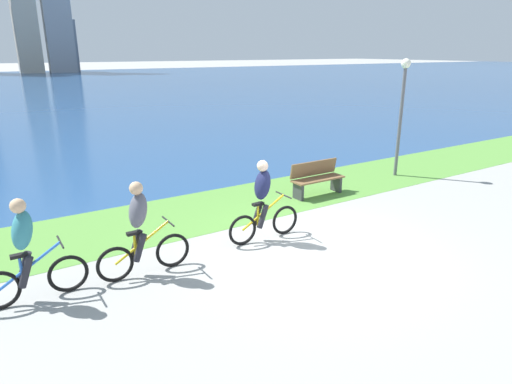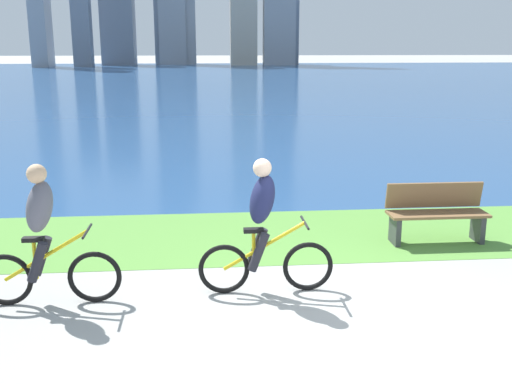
% 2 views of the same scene
% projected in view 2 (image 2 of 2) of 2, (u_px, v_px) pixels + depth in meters
% --- Properties ---
extents(ground_plane, '(300.00, 300.00, 0.00)m').
position_uv_depth(ground_plane, '(327.00, 325.00, 6.48)').
color(ground_plane, '#9E9E99').
extents(grass_strip_bayside, '(120.00, 2.70, 0.01)m').
position_uv_depth(grass_strip_bayside, '(287.00, 235.00, 9.54)').
color(grass_strip_bayside, '#59933D').
rests_on(grass_strip_bayside, ground).
extents(bay_water_surface, '(300.00, 83.86, 0.00)m').
position_uv_depth(bay_water_surface, '(217.00, 79.00, 51.39)').
color(bay_water_surface, navy).
rests_on(bay_water_surface, ground).
extents(cyclist_lead, '(1.64, 0.52, 1.66)m').
position_uv_depth(cyclist_lead, '(263.00, 227.00, 7.16)').
color(cyclist_lead, black).
rests_on(cyclist_lead, ground).
extents(cyclist_trailing, '(1.63, 0.52, 1.66)m').
position_uv_depth(cyclist_trailing, '(43.00, 236.00, 6.83)').
color(cyclist_trailing, black).
rests_on(cyclist_trailing, ground).
extents(bench_near_path, '(1.50, 0.47, 0.90)m').
position_uv_depth(bench_near_path, '(436.00, 213.00, 9.13)').
color(bench_near_path, brown).
rests_on(bench_near_path, ground).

